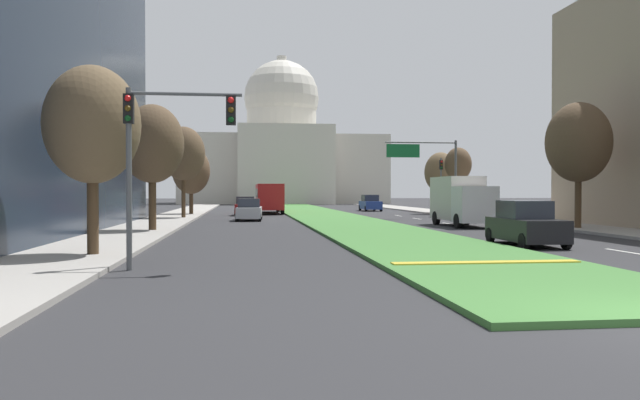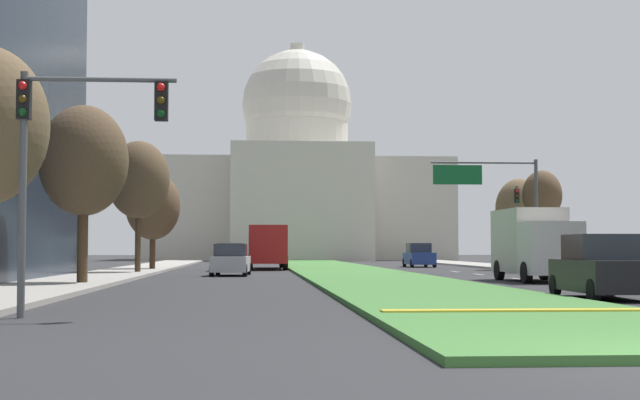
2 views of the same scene
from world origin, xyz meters
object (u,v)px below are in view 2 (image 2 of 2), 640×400
(traffic_light_far_right, at_px, (517,217))
(sedan_distant, at_px, (231,258))
(sedan_far_horizon, at_px, (419,256))
(street_tree_left_distant, at_px, (153,206))
(capitol_building, at_px, (297,185))
(sedan_midblock, at_px, (231,261))
(street_tree_left_far, at_px, (138,180))
(city_bus, at_px, (267,244))
(overhead_guide_sign, at_px, (496,191))
(street_tree_right_distant, at_px, (519,209))
(box_truck_delivery, at_px, (534,243))
(street_tree_left_mid, at_px, (84,161))
(traffic_light_near_left, at_px, (64,138))
(street_tree_right_far, at_px, (542,196))
(sedan_lead_stopped, at_px, (602,269))

(traffic_light_far_right, relative_size, sedan_distant, 1.15)
(sedan_far_horizon, bearing_deg, street_tree_left_distant, -151.82)
(capitol_building, distance_m, sedan_midblock, 68.57)
(street_tree_left_far, bearing_deg, capitol_building, 79.61)
(traffic_light_far_right, distance_m, city_bus, 18.07)
(sedan_distant, height_order, sedan_far_horizon, sedan_far_horizon)
(sedan_midblock, bearing_deg, overhead_guide_sign, 8.94)
(street_tree_left_distant, height_order, city_bus, street_tree_left_distant)
(street_tree_left_distant, relative_size, sedan_midblock, 1.37)
(street_tree_right_distant, relative_size, sedan_midblock, 1.31)
(street_tree_right_distant, xyz_separation_m, box_truck_delivery, (-5.41, -20.95, -2.41))
(sedan_midblock, xyz_separation_m, sedan_distant, (-0.26, 10.15, 0.03))
(street_tree_left_mid, relative_size, city_bus, 0.63)
(street_tree_left_far, bearing_deg, sedan_midblock, -28.45)
(street_tree_left_distant, height_order, street_tree_right_distant, street_tree_left_distant)
(traffic_light_near_left, xyz_separation_m, street_tree_left_far, (-2.39, 32.59, 1.45))
(sedan_distant, relative_size, box_truck_delivery, 0.71)
(street_tree_right_far, relative_size, sedan_distant, 1.36)
(traffic_light_near_left, bearing_deg, street_tree_left_mid, 98.73)
(street_tree_left_distant, bearing_deg, sedan_midblock, -64.55)
(traffic_light_near_left, bearing_deg, street_tree_left_distant, 93.45)
(street_tree_left_mid, distance_m, sedan_midblock, 14.84)
(box_truck_delivery, relative_size, city_bus, 0.58)
(street_tree_left_mid, relative_size, box_truck_delivery, 1.09)
(capitol_building, distance_m, traffic_light_near_left, 98.09)
(sedan_lead_stopped, bearing_deg, street_tree_right_far, 75.72)
(street_tree_right_far, bearing_deg, street_tree_right_distant, 86.94)
(street_tree_right_distant, bearing_deg, sedan_distant, -175.77)
(street_tree_left_distant, height_order, sedan_distant, street_tree_left_distant)
(traffic_light_far_right, height_order, sedan_far_horizon, traffic_light_far_right)
(sedan_lead_stopped, height_order, sedan_midblock, sedan_lead_stopped)
(street_tree_right_distant, bearing_deg, overhead_guide_sign, -113.48)
(traffic_light_far_right, bearing_deg, city_bus, 145.76)
(capitol_building, height_order, traffic_light_near_left, capitol_building)
(street_tree_right_far, bearing_deg, sedan_distant, 166.44)
(sedan_distant, xyz_separation_m, box_truck_delivery, (13.75, -19.53, 0.86))
(street_tree_left_far, bearing_deg, city_bus, 60.37)
(street_tree_left_far, height_order, box_truck_delivery, street_tree_left_far)
(overhead_guide_sign, bearing_deg, street_tree_right_distant, 66.52)
(capitol_building, relative_size, sedan_distant, 8.09)
(street_tree_right_distant, bearing_deg, street_tree_left_mid, -134.38)
(traffic_light_near_left, height_order, street_tree_left_mid, street_tree_left_mid)
(street_tree_right_far, relative_size, sedan_midblock, 1.32)
(street_tree_left_distant, xyz_separation_m, box_truck_delivery, (18.78, -20.51, -2.49))
(capitol_building, xyz_separation_m, sedan_distant, (-6.94, -57.55, -8.50))
(traffic_light_far_right, distance_m, sedan_lead_stopped, 29.67)
(sedan_midblock, bearing_deg, traffic_light_far_right, 18.30)
(sedan_lead_stopped, relative_size, box_truck_delivery, 0.71)
(street_tree_right_distant, distance_m, city_bus, 17.44)
(box_truck_delivery, bearing_deg, overhead_guide_sign, 83.16)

